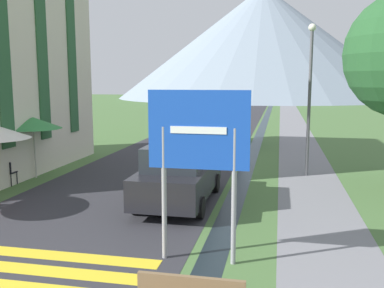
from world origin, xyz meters
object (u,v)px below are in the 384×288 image
at_px(road_sign, 198,147).
at_px(parked_car_far, 226,129).
at_px(cafe_umbrella_rear_green, 33,123).
at_px(streetlamp, 310,88).
at_px(parked_car_near, 179,173).
at_px(cafe_chair_far_left, 8,171).

bearing_deg(road_sign, parked_car_far, 95.06).
xyz_separation_m(parked_car_far, cafe_umbrella_rear_green, (-5.98, -9.82, 1.16)).
relative_size(road_sign, cafe_umbrella_rear_green, 1.51).
height_order(parked_car_far, streetlamp, streetlamp).
bearing_deg(road_sign, cafe_umbrella_rear_green, 140.28).
distance_m(road_sign, parked_car_near, 4.45).
height_order(road_sign, cafe_chair_far_left, road_sign).
distance_m(cafe_umbrella_rear_green, streetlamp, 10.37).
xyz_separation_m(road_sign, cafe_chair_far_left, (-7.65, 4.84, -1.83)).
bearing_deg(parked_car_near, road_sign, -71.56).
bearing_deg(parked_car_near, parked_car_far, 90.39).
height_order(parked_car_near, cafe_chair_far_left, parked_car_near).
bearing_deg(parked_car_near, cafe_umbrella_rear_green, 160.53).
height_order(parked_car_near, streetlamp, streetlamp).
distance_m(road_sign, cafe_chair_far_left, 9.24).
xyz_separation_m(road_sign, parked_car_far, (-1.41, 15.97, -1.44)).
height_order(road_sign, cafe_umbrella_rear_green, road_sign).
xyz_separation_m(parked_car_near, cafe_umbrella_rear_green, (-6.06, 2.14, 1.16)).
relative_size(parked_car_near, parked_car_far, 1.18).
bearing_deg(road_sign, cafe_chair_far_left, 147.71).
relative_size(parked_car_far, cafe_chair_far_left, 4.53).
height_order(parked_car_far, cafe_umbrella_rear_green, cafe_umbrella_rear_green).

